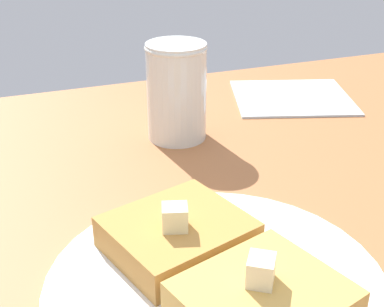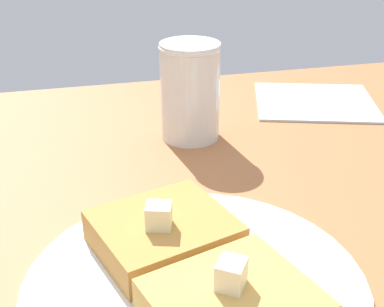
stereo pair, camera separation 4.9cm
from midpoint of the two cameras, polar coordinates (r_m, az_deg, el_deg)
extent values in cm
cylinder|color=white|center=(39.38, -1.03, -14.12)|extent=(24.53, 24.53, 1.11)
torus|color=brown|center=(39.27, -1.03, -13.95)|extent=(24.53, 24.53, 0.80)
cube|color=tan|center=(35.41, 3.64, -15.77)|extent=(11.19, 11.98, 2.58)
cube|color=#B8813D|center=(41.34, -4.96, -8.74)|extent=(11.19, 11.98, 2.58)
cube|color=#F4E9C2|center=(34.19, 2.66, -12.62)|extent=(2.49, 2.45, 1.87)
cube|color=beige|center=(39.30, -5.41, -6.91)|extent=(2.15, 2.28, 1.87)
cylinder|color=#572D0C|center=(61.10, -3.92, 5.32)|extent=(6.20, 6.20, 8.34)
cylinder|color=silver|center=(60.62, -3.96, 6.54)|extent=(6.74, 6.74, 11.11)
torus|color=silver|center=(59.08, -4.12, 11.20)|extent=(6.97, 6.97, 0.50)
cube|color=silver|center=(75.13, 8.80, 5.91)|extent=(18.08, 19.20, 0.30)
camera|label=1|loc=(0.02, -92.86, -1.43)|focal=50.00mm
camera|label=2|loc=(0.02, 87.14, 1.43)|focal=50.00mm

